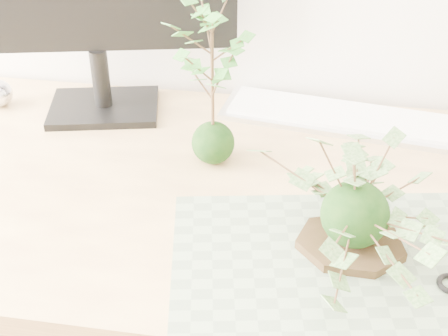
{
  "coord_description": "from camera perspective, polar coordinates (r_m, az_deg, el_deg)",
  "views": [
    {
      "loc": [
        0.13,
        0.34,
        1.39
      ],
      "look_at": [
        0.0,
        1.14,
        0.84
      ],
      "focal_mm": 50.0,
      "sensor_mm": 36.0,
      "label": 1
    }
  ],
  "objects": [
    {
      "name": "maple_kokedama",
      "position": [
        1.06,
        -1.11,
        11.25
      ],
      "size": [
        0.23,
        0.23,
        0.33
      ],
      "rotation": [
        0.0,
        0.0,
        0.41
      ],
      "color": "black",
      "rests_on": "desk"
    },
    {
      "name": "ivy_kokedama",
      "position": [
        0.92,
        12.23,
        -1.79
      ],
      "size": [
        0.3,
        0.3,
        0.21
      ],
      "rotation": [
        0.0,
        0.0,
        0.04
      ],
      "color": "black",
      "rests_on": "stone_dish"
    },
    {
      "name": "keyboard",
      "position": [
        1.32,
        10.39,
        4.64
      ],
      "size": [
        0.5,
        0.21,
        0.02
      ],
      "rotation": [
        0.0,
        0.0,
        -0.14
      ],
      "color": "silver",
      "rests_on": "desk"
    },
    {
      "name": "stone_dish",
      "position": [
        0.98,
        11.48,
        -6.85
      ],
      "size": [
        0.18,
        0.18,
        0.01
      ],
      "primitive_type": "cylinder",
      "rotation": [
        0.0,
        0.0,
        -0.03
      ],
      "color": "black",
      "rests_on": "cutting_mat"
    },
    {
      "name": "desk",
      "position": [
        1.15,
        5.6,
        -5.72
      ],
      "size": [
        1.6,
        0.7,
        0.74
      ],
      "color": "#DEB772",
      "rests_on": "ground_plane"
    },
    {
      "name": "cutting_mat",
      "position": [
        0.97,
        9.84,
        -8.2
      ],
      "size": [
        0.53,
        0.41,
        0.0
      ],
      "primitive_type": "cube",
      "rotation": [
        0.0,
        0.0,
        0.18
      ],
      "color": "#5A6D56",
      "rests_on": "desk"
    }
  ]
}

